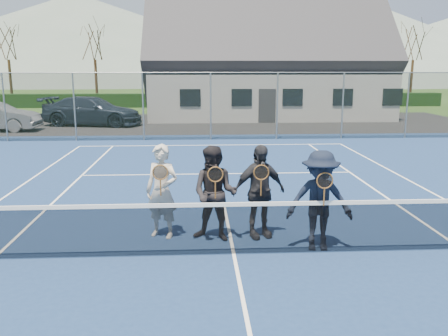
% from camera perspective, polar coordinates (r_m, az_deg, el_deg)
% --- Properties ---
extents(ground, '(220.00, 220.00, 0.00)m').
position_cam_1_polar(ground, '(27.96, -1.99, 5.39)').
color(ground, '#2D4D1B').
rests_on(ground, ground).
extents(court_surface, '(30.00, 30.00, 0.02)m').
position_cam_1_polar(court_surface, '(8.43, 1.18, -10.41)').
color(court_surface, navy).
rests_on(court_surface, ground).
extents(tarmac_carpark, '(40.00, 12.00, 0.01)m').
position_cam_1_polar(tarmac_carpark, '(28.16, -10.19, 5.26)').
color(tarmac_carpark, black).
rests_on(tarmac_carpark, ground).
extents(hedge_row, '(40.00, 1.20, 1.10)m').
position_cam_1_polar(hedge_row, '(39.86, -2.40, 8.16)').
color(hedge_row, black).
rests_on(hedge_row, ground).
extents(hill_west, '(110.00, 110.00, 18.00)m').
position_cam_1_polar(hill_west, '(105.78, -17.16, 14.64)').
color(hill_west, '#57695E').
rests_on(hill_west, ground).
extents(hill_centre, '(120.00, 120.00, 22.00)m').
position_cam_1_polar(hill_centre, '(105.10, 8.39, 16.14)').
color(hill_centre, slate).
rests_on(hill_centre, ground).
extents(car_c, '(5.91, 3.33, 1.62)m').
position_cam_1_polar(car_c, '(27.88, -15.57, 6.61)').
color(car_c, '#192233').
rests_on(car_c, ground).
extents(court_markings, '(11.03, 23.83, 0.01)m').
position_cam_1_polar(court_markings, '(8.43, 1.18, -10.32)').
color(court_markings, white).
rests_on(court_markings, court_surface).
extents(tennis_net, '(11.68, 0.08, 1.10)m').
position_cam_1_polar(tennis_net, '(8.24, 1.20, -7.01)').
color(tennis_net, slate).
rests_on(tennis_net, ground).
extents(perimeter_fence, '(30.07, 0.07, 3.02)m').
position_cam_1_polar(perimeter_fence, '(21.35, -1.62, 7.44)').
color(perimeter_fence, slate).
rests_on(perimeter_fence, ground).
extents(clubhouse, '(15.60, 8.20, 7.70)m').
position_cam_1_polar(clubhouse, '(32.11, 5.14, 13.34)').
color(clubhouse, silver).
rests_on(clubhouse, ground).
extents(tree_a, '(3.20, 3.20, 7.77)m').
position_cam_1_polar(tree_a, '(43.65, -24.71, 14.33)').
color(tree_a, '#342312').
rests_on(tree_a, ground).
extents(tree_b, '(3.20, 3.20, 7.77)m').
position_cam_1_polar(tree_b, '(41.70, -15.40, 15.14)').
color(tree_b, '#3B2315').
rests_on(tree_b, ground).
extents(tree_c, '(3.20, 3.20, 7.77)m').
position_cam_1_polar(tree_c, '(40.93, 0.42, 15.62)').
color(tree_c, '#342413').
rests_on(tree_c, ground).
extents(tree_d, '(3.20, 3.20, 7.77)m').
position_cam_1_polar(tree_d, '(42.75, 14.41, 15.10)').
color(tree_d, '#341E13').
rests_on(tree_d, ground).
extents(tree_e, '(3.20, 3.20, 7.77)m').
position_cam_1_polar(tree_e, '(44.89, 21.97, 14.46)').
color(tree_e, '#362213').
rests_on(tree_e, ground).
extents(player_a, '(0.77, 0.66, 1.80)m').
position_cam_1_polar(player_a, '(9.08, -7.48, -2.80)').
color(player_a, beige).
rests_on(player_a, court_surface).
extents(player_b, '(1.05, 0.94, 1.80)m').
position_cam_1_polar(player_b, '(8.84, -1.11, -3.10)').
color(player_b, black).
rests_on(player_b, court_surface).
extents(player_c, '(1.14, 0.74, 1.80)m').
position_cam_1_polar(player_c, '(9.02, 4.23, -2.83)').
color(player_c, '#242429').
rests_on(player_c, court_surface).
extents(player_d, '(1.24, 0.81, 1.80)m').
position_cam_1_polar(player_d, '(8.55, 11.44, -3.87)').
color(player_d, black).
rests_on(player_d, court_surface).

